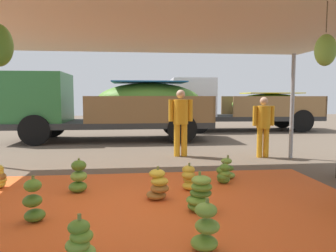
{
  "coord_description": "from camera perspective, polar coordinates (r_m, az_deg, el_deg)",
  "views": [
    {
      "loc": [
        -0.28,
        -4.62,
        1.59
      ],
      "look_at": [
        0.51,
        2.41,
        0.95
      ],
      "focal_mm": 34.91,
      "sensor_mm": 36.0,
      "label": 1
    }
  ],
  "objects": [
    {
      "name": "tent_canopy",
      "position": [
        4.65,
        -2.91,
        18.26
      ],
      "size": [
        8.0,
        7.0,
        2.72
      ],
      "color": "#9EA0A5",
      "rests_on": "ground"
    },
    {
      "name": "banana_bunch_4",
      "position": [
        3.27,
        -14.98,
        -19.62
      ],
      "size": [
        0.33,
        0.33,
        0.51
      ],
      "color": "#477523",
      "rests_on": "tarp_orange"
    },
    {
      "name": "tarp_orange",
      "position": [
        4.89,
        -2.87,
        -13.69
      ],
      "size": [
        6.36,
        4.05,
        0.01
      ],
      "primitive_type": "cube",
      "color": "#E05B23",
      "rests_on": "ground"
    },
    {
      "name": "banana_bunch_9",
      "position": [
        6.46,
        10.38,
        -7.38
      ],
      "size": [
        0.32,
        0.3,
        0.45
      ],
      "color": "#75A83D",
      "rests_on": "tarp_orange"
    },
    {
      "name": "ground_plane",
      "position": [
        7.79,
        -4.26,
        -6.59
      ],
      "size": [
        40.0,
        40.0,
        0.0
      ],
      "primitive_type": "plane",
      "color": "brown"
    },
    {
      "name": "banana_bunch_5",
      "position": [
        3.53,
        6.59,
        -17.34
      ],
      "size": [
        0.4,
        0.39,
        0.54
      ],
      "color": "#60932D",
      "rests_on": "tarp_orange"
    },
    {
      "name": "cargo_truck_far",
      "position": [
        15.63,
        12.07,
        3.63
      ],
      "size": [
        6.9,
        2.61,
        2.4
      ],
      "color": "#2D2D2D",
      "rests_on": "ground"
    },
    {
      "name": "banana_bunch_13",
      "position": [
        4.52,
        -22.44,
        -12.24
      ],
      "size": [
        0.35,
        0.38,
        0.6
      ],
      "color": "#477523",
      "rests_on": "tarp_orange"
    },
    {
      "name": "banana_bunch_1",
      "position": [
        4.6,
        5.61,
        -11.81
      ],
      "size": [
        0.46,
        0.44,
        0.56
      ],
      "color": "#60932D",
      "rests_on": "tarp_orange"
    },
    {
      "name": "worker_1",
      "position": [
        8.81,
        16.32,
        0.61
      ],
      "size": [
        0.58,
        0.35,
        1.57
      ],
      "color": "orange",
      "rests_on": "ground"
    },
    {
      "name": "banana_bunch_6",
      "position": [
        5.08,
        -1.74,
        -10.37
      ],
      "size": [
        0.46,
        0.44,
        0.52
      ],
      "color": "#996628",
      "rests_on": "tarp_orange"
    },
    {
      "name": "banana_bunch_3",
      "position": [
        6.06,
        9.67,
        -8.27
      ],
      "size": [
        0.32,
        0.31,
        0.42
      ],
      "color": "#477523",
      "rests_on": "tarp_orange"
    },
    {
      "name": "banana_bunch_7",
      "position": [
        5.64,
        -15.37,
        -8.67
      ],
      "size": [
        0.37,
        0.36,
        0.57
      ],
      "color": "#518428",
      "rests_on": "tarp_orange"
    },
    {
      "name": "worker_0",
      "position": [
        8.62,
        2.22,
        1.47
      ],
      "size": [
        0.65,
        0.39,
        1.76
      ],
      "color": "orange",
      "rests_on": "ground"
    },
    {
      "name": "cargo_truck_main",
      "position": [
        12.02,
        -10.33,
        3.66
      ],
      "size": [
        7.11,
        2.58,
        2.4
      ],
      "color": "#2D2D2D",
      "rests_on": "ground"
    },
    {
      "name": "banana_bunch_11",
      "position": [
        5.61,
        3.79,
        -9.12
      ],
      "size": [
        0.36,
        0.37,
        0.46
      ],
      "color": "gold",
      "rests_on": "tarp_orange"
    }
  ]
}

